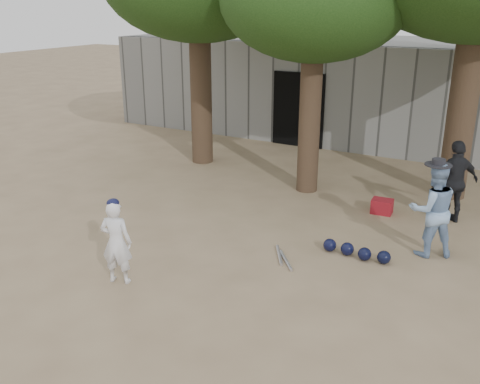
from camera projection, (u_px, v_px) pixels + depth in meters
The scene contains 8 objects.
ground at pixel (182, 255), 9.30m from camera, with size 70.00×70.00×0.00m, color #937C5E.
boy_player at pixel (116, 242), 8.19m from camera, with size 0.49×0.32×1.35m, color white.
spectator_blue at pixel (432, 210), 9.05m from camera, with size 0.80×0.63×1.66m, color #89AAD4.
spectator_dark at pixel (455, 182), 10.41m from camera, with size 0.98×0.41×1.66m, color black.
red_bag at pixel (382, 206), 11.07m from camera, with size 0.42×0.32×0.30m, color maroon.
back_building at pixel (364, 88), 17.29m from camera, with size 16.00×5.24×3.00m.
helmet_row at pixel (356, 251), 9.17m from camera, with size 1.19×0.28×0.23m.
bat_pile at pixel (283, 258), 9.13m from camera, with size 0.64×0.74×0.06m.
Camera 1 is at (4.96, -6.84, 4.18)m, focal length 40.00 mm.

